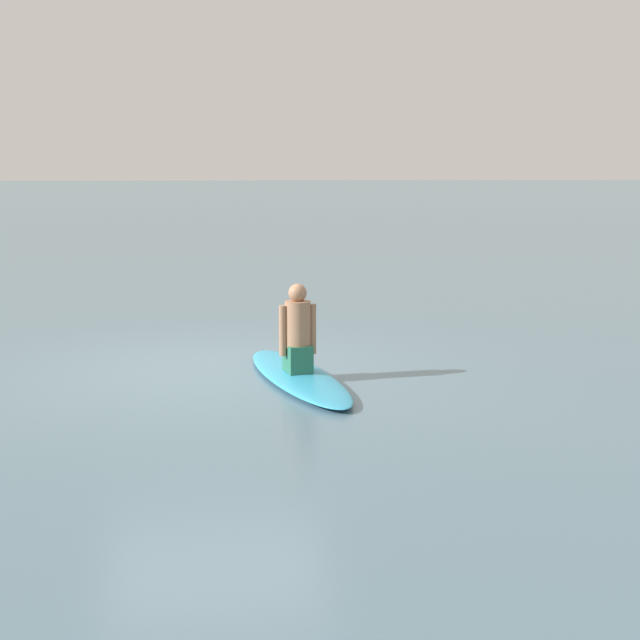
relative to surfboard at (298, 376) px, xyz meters
The scene contains 3 objects.
ground_plane 1.10m from the surfboard, 36.40° to the right, with size 400.00×400.00×0.00m, color slate.
surfboard is the anchor object (origin of this frame).
person_paddler 0.47m from the surfboard, 116.57° to the left, with size 0.41×0.35×0.93m.
Camera 1 is at (0.11, 9.49, 2.17)m, focal length 48.78 mm.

